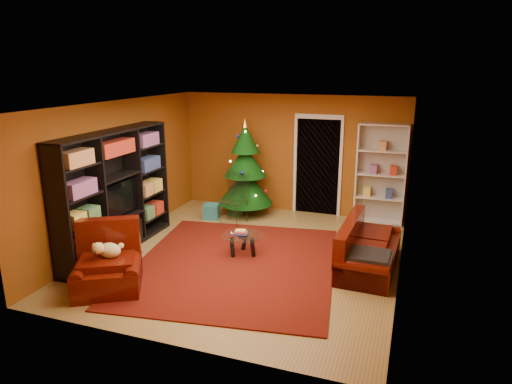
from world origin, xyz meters
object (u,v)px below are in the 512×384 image
(gift_box_green, at_px, (236,211))
(coffee_table, at_px, (243,245))
(gift_box_teal, at_px, (211,211))
(white_bookshelf, at_px, (381,174))
(sofa, at_px, (370,245))
(rug, at_px, (235,264))
(armchair, at_px, (107,264))
(acrylic_chair, at_px, (233,201))
(media_unit, at_px, (116,192))
(dog, at_px, (110,250))
(gift_box_red, at_px, (242,203))
(christmas_tree, at_px, (245,169))

(gift_box_green, relative_size, coffee_table, 0.31)
(gift_box_teal, height_order, white_bookshelf, white_bookshelf)
(gift_box_teal, xyz_separation_m, sofa, (3.48, -1.41, 0.24))
(gift_box_green, bearing_deg, rug, -68.44)
(armchair, bearing_deg, coffee_table, 22.36)
(gift_box_teal, height_order, gift_box_green, gift_box_teal)
(acrylic_chair, bearing_deg, media_unit, -115.24)
(dog, relative_size, sofa, 0.22)
(rug, height_order, coffee_table, coffee_table)
(media_unit, distance_m, gift_box_teal, 2.45)
(white_bookshelf, xyz_separation_m, acrylic_chair, (-2.84, -1.07, -0.56))
(media_unit, bearing_deg, gift_box_red, 69.39)
(gift_box_green, distance_m, sofa, 3.51)
(dog, bearing_deg, armchair, -135.00)
(christmas_tree, xyz_separation_m, armchair, (-0.66, -3.97, -0.64))
(dog, bearing_deg, christmas_tree, 51.04)
(white_bookshelf, height_order, dog, white_bookshelf)
(rug, bearing_deg, gift_box_green, 111.56)
(christmas_tree, bearing_deg, acrylic_chair, -92.35)
(white_bookshelf, bearing_deg, dog, -129.70)
(christmas_tree, distance_m, acrylic_chair, 0.85)
(rug, height_order, dog, dog)
(rug, bearing_deg, gift_box_red, 109.03)
(gift_box_teal, xyz_separation_m, coffee_table, (1.36, -1.63, 0.04))
(gift_box_teal, bearing_deg, gift_box_red, 70.68)
(acrylic_chair, bearing_deg, dog, -91.17)
(gift_box_green, height_order, coffee_table, coffee_table)
(acrylic_chair, bearing_deg, coffee_table, -52.64)
(rug, xyz_separation_m, coffee_table, (-0.00, 0.40, 0.18))
(media_unit, distance_m, gift_box_green, 2.91)
(rug, bearing_deg, dog, -136.14)
(media_unit, height_order, armchair, media_unit)
(armchair, bearing_deg, media_unit, 89.88)
(gift_box_red, distance_m, armchair, 4.44)
(rug, xyz_separation_m, christmas_tree, (-0.77, 2.54, 1.03))
(white_bookshelf, bearing_deg, gift_box_teal, -165.61)
(rug, bearing_deg, media_unit, -177.44)
(rug, height_order, acrylic_chair, acrylic_chair)
(gift_box_green, relative_size, acrylic_chair, 0.24)
(media_unit, distance_m, christmas_tree, 3.00)
(media_unit, xyz_separation_m, sofa, (4.29, 0.71, -0.68))
(sofa, distance_m, coffee_table, 2.14)
(armchair, distance_m, dog, 0.21)
(gift_box_green, bearing_deg, coffee_table, -64.69)
(media_unit, distance_m, acrylic_chair, 2.50)
(media_unit, bearing_deg, armchair, -60.61)
(rug, relative_size, acrylic_chair, 3.93)
(rug, bearing_deg, coffee_table, 90.67)
(christmas_tree, height_order, armchair, christmas_tree)
(coffee_table, bearing_deg, gift_box_teal, 129.95)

